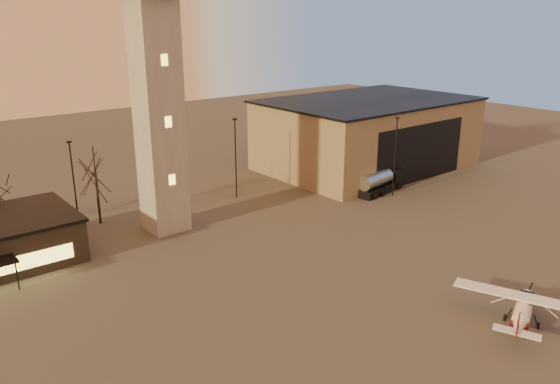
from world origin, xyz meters
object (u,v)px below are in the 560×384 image
Objects in this scene: control_tower at (156,76)px; hangar at (367,133)px; cessna_front at (523,310)px; fuel_truck at (380,183)px.

hangar is (36.00, 3.98, -11.17)m from control_tower.
hangar is 3.02× the size of cessna_front.
hangar reaches higher than cessna_front.
control_tower is at bearing -173.69° from hangar.
control_tower is 3.21× the size of cessna_front.
fuel_truck is at bearing -12.19° from control_tower.
hangar is 45.21m from cessna_front.
cessna_front is 1.22× the size of fuel_truck.
control_tower is at bearing 159.36° from fuel_truck.
control_tower reaches higher than cessna_front.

